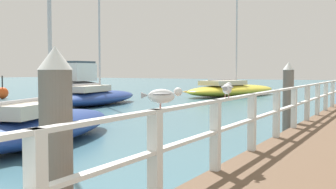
{
  "coord_description": "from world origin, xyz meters",
  "views": [
    {
      "loc": [
        0.9,
        0.24,
        1.76
      ],
      "look_at": [
        -3.07,
        7.8,
        1.28
      ],
      "focal_mm": 47.32,
      "sensor_mm": 36.0,
      "label": 1
    }
  ],
  "objects_px": {
    "boat_5": "(43,125)",
    "channel_buoy": "(2,93)",
    "boat_3": "(232,90)",
    "boat_6": "(96,97)",
    "seagull_background": "(227,88)",
    "dock_piling_near": "(56,161)",
    "dock_piling_far": "(288,99)",
    "boat_2": "(76,82)",
    "seagull_foreground": "(162,95)"
  },
  "relations": [
    {
      "from": "boat_6",
      "to": "channel_buoy",
      "type": "xyz_separation_m",
      "value": [
        -8.01,
        1.31,
        -0.05
      ]
    },
    {
      "from": "seagull_foreground",
      "to": "seagull_background",
      "type": "xyz_separation_m",
      "value": [
        -0.01,
        1.97,
        0.0
      ]
    },
    {
      "from": "boat_3",
      "to": "boat_5",
      "type": "relative_size",
      "value": 1.06
    },
    {
      "from": "dock_piling_far",
      "to": "boat_3",
      "type": "distance_m",
      "value": 18.14
    },
    {
      "from": "channel_buoy",
      "to": "boat_3",
      "type": "bearing_deg",
      "value": 38.15
    },
    {
      "from": "boat_5",
      "to": "channel_buoy",
      "type": "relative_size",
      "value": 6.1
    },
    {
      "from": "seagull_foreground",
      "to": "seagull_background",
      "type": "distance_m",
      "value": 1.97
    },
    {
      "from": "boat_3",
      "to": "channel_buoy",
      "type": "height_order",
      "value": "boat_3"
    },
    {
      "from": "dock_piling_near",
      "to": "dock_piling_far",
      "type": "distance_m",
      "value": 8.74
    },
    {
      "from": "boat_3",
      "to": "boat_6",
      "type": "xyz_separation_m",
      "value": [
        -3.47,
        -10.33,
        -0.02
      ]
    },
    {
      "from": "dock_piling_far",
      "to": "channel_buoy",
      "type": "distance_m",
      "value": 20.34
    },
    {
      "from": "seagull_foreground",
      "to": "boat_6",
      "type": "relative_size",
      "value": 0.06
    },
    {
      "from": "seagull_foreground",
      "to": "boat_6",
      "type": "bearing_deg",
      "value": -176.25
    },
    {
      "from": "seagull_background",
      "to": "channel_buoy",
      "type": "relative_size",
      "value": 0.34
    },
    {
      "from": "dock_piling_far",
      "to": "seagull_background",
      "type": "distance_m",
      "value": 5.64
    },
    {
      "from": "dock_piling_far",
      "to": "boat_6",
      "type": "xyz_separation_m",
      "value": [
        -10.87,
        6.22,
        -0.58
      ]
    },
    {
      "from": "dock_piling_far",
      "to": "boat_2",
      "type": "xyz_separation_m",
      "value": [
        -19.85,
        15.6,
        -0.17
      ]
    },
    {
      "from": "seagull_background",
      "to": "boat_3",
      "type": "bearing_deg",
      "value": 96.93
    },
    {
      "from": "boat_5",
      "to": "boat_2",
      "type": "bearing_deg",
      "value": 113.33
    },
    {
      "from": "seagull_background",
      "to": "dock_piling_near",
      "type": "bearing_deg",
      "value": -109.29
    },
    {
      "from": "seagull_foreground",
      "to": "channel_buoy",
      "type": "height_order",
      "value": "seagull_foreground"
    },
    {
      "from": "boat_3",
      "to": "boat_5",
      "type": "distance_m",
      "value": 20.27
    },
    {
      "from": "dock_piling_far",
      "to": "boat_2",
      "type": "height_order",
      "value": "boat_2"
    },
    {
      "from": "dock_piling_near",
      "to": "boat_5",
      "type": "height_order",
      "value": "boat_5"
    },
    {
      "from": "dock_piling_near",
      "to": "seagull_background",
      "type": "xyz_separation_m",
      "value": [
        0.38,
        3.13,
        0.51
      ]
    },
    {
      "from": "boat_5",
      "to": "channel_buoy",
      "type": "xyz_separation_m",
      "value": [
        -13.84,
        11.11,
        -0.08
      ]
    },
    {
      "from": "seagull_foreground",
      "to": "boat_2",
      "type": "xyz_separation_m",
      "value": [
        -20.24,
        23.17,
        -0.68
      ]
    },
    {
      "from": "boat_5",
      "to": "boat_3",
      "type": "bearing_deg",
      "value": 82.33
    },
    {
      "from": "dock_piling_near",
      "to": "channel_buoy",
      "type": "xyz_separation_m",
      "value": [
        -18.88,
        16.27,
        -0.63
      ]
    },
    {
      "from": "seagull_foreground",
      "to": "boat_3",
      "type": "height_order",
      "value": "boat_3"
    },
    {
      "from": "dock_piling_near",
      "to": "boat_6",
      "type": "xyz_separation_m",
      "value": [
        -10.87,
        14.96,
        -0.58
      ]
    },
    {
      "from": "boat_3",
      "to": "seagull_background",
      "type": "bearing_deg",
      "value": -53.87
    },
    {
      "from": "boat_3",
      "to": "channel_buoy",
      "type": "xyz_separation_m",
      "value": [
        -11.48,
        -9.02,
        -0.08
      ]
    },
    {
      "from": "boat_5",
      "to": "channel_buoy",
      "type": "height_order",
      "value": "boat_5"
    },
    {
      "from": "boat_6",
      "to": "channel_buoy",
      "type": "bearing_deg",
      "value": 163.89
    },
    {
      "from": "boat_5",
      "to": "boat_6",
      "type": "height_order",
      "value": "boat_5"
    },
    {
      "from": "boat_6",
      "to": "seagull_background",
      "type": "bearing_deg",
      "value": -53.25
    },
    {
      "from": "seagull_foreground",
      "to": "seagull_background",
      "type": "bearing_deg",
      "value": 144.79
    },
    {
      "from": "dock_piling_near",
      "to": "seagull_foreground",
      "type": "bearing_deg",
      "value": 71.65
    },
    {
      "from": "dock_piling_near",
      "to": "boat_6",
      "type": "bearing_deg",
      "value": 125.99
    },
    {
      "from": "dock_piling_near",
      "to": "boat_3",
      "type": "bearing_deg",
      "value": 106.3
    },
    {
      "from": "boat_2",
      "to": "dock_piling_near",
      "type": "bearing_deg",
      "value": -54.7
    },
    {
      "from": "seagull_foreground",
      "to": "boat_5",
      "type": "distance_m",
      "value": 6.82
    },
    {
      "from": "seagull_foreground",
      "to": "channel_buoy",
      "type": "relative_size",
      "value": 0.3
    },
    {
      "from": "dock_piling_near",
      "to": "seagull_foreground",
      "type": "xyz_separation_m",
      "value": [
        0.39,
        1.17,
        0.51
      ]
    },
    {
      "from": "dock_piling_near",
      "to": "boat_5",
      "type": "xyz_separation_m",
      "value": [
        -5.04,
        5.16,
        -0.55
      ]
    },
    {
      "from": "seagull_foreground",
      "to": "channel_buoy",
      "type": "xyz_separation_m",
      "value": [
        -19.27,
        15.11,
        -1.13
      ]
    },
    {
      "from": "seagull_background",
      "to": "channel_buoy",
      "type": "xyz_separation_m",
      "value": [
        -19.26,
        13.14,
        -1.13
      ]
    },
    {
      "from": "dock_piling_near",
      "to": "boat_2",
      "type": "distance_m",
      "value": 31.41
    },
    {
      "from": "boat_2",
      "to": "boat_6",
      "type": "height_order",
      "value": "boat_6"
    }
  ]
}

